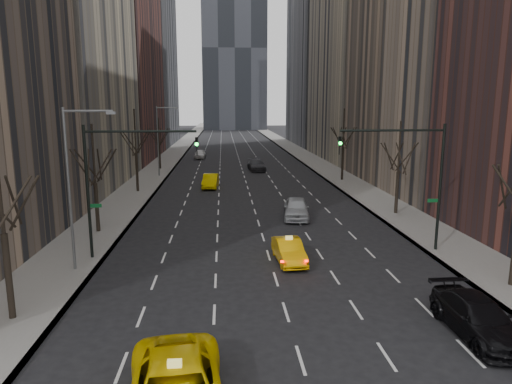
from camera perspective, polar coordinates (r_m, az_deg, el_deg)
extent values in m
plane|color=black|center=(18.01, 5.60, -20.17)|extent=(400.00, 400.00, 0.00)
cube|color=slate|center=(86.22, -10.48, 4.49)|extent=(4.50, 320.00, 0.15)
cube|color=slate|center=(87.00, 5.83, 4.67)|extent=(4.50, 320.00, 0.15)
cube|color=brown|center=(84.31, -17.95, 18.98)|extent=(14.00, 28.00, 44.00)
cube|color=slate|center=(114.67, -14.45, 20.88)|extent=(14.00, 30.00, 60.00)
cube|color=tan|center=(84.32, 13.59, 21.26)|extent=(14.00, 28.00, 50.00)
cube|color=slate|center=(114.56, 8.70, 20.59)|extent=(14.00, 30.00, 58.00)
cylinder|color=black|center=(22.50, -28.54, -9.26)|extent=(0.28, 0.28, 3.78)
cylinder|color=black|center=(22.40, -28.03, -1.01)|extent=(0.42, 1.80, 2.52)
cylinder|color=black|center=(21.64, -27.01, -1.30)|extent=(1.74, 0.72, 2.52)
cylinder|color=black|center=(20.94, -28.27, -1.78)|extent=(1.46, 1.25, 2.52)
cylinder|color=black|center=(35.24, -19.27, -1.81)|extent=(0.28, 0.28, 3.57)
cylinder|color=black|center=(34.64, -19.67, 4.52)|extent=(0.16, 0.16, 4.25)
cylinder|color=black|center=(35.51, -18.99, 3.24)|extent=(0.42, 1.80, 2.52)
cylinder|color=black|center=(34.81, -18.17, 3.15)|extent=(1.74, 0.72, 2.52)
cylinder|color=black|center=(34.03, -18.75, 2.95)|extent=(1.46, 1.25, 2.52)
cylinder|color=black|center=(33.97, -20.19, 2.85)|extent=(0.42, 1.80, 2.52)
cylinder|color=black|center=(34.68, -20.99, 2.95)|extent=(1.74, 0.72, 2.52)
cylinder|color=black|center=(35.44, -20.37, 3.14)|extent=(1.46, 1.25, 2.52)
cylinder|color=black|center=(50.57, -14.65, 2.36)|extent=(0.28, 0.28, 3.99)
cylinder|color=black|center=(50.14, -14.89, 7.30)|extent=(0.16, 0.16, 4.75)
cylinder|color=black|center=(51.02, -14.49, 6.08)|extent=(0.42, 1.80, 2.52)
cylinder|color=black|center=(50.36, -13.86, 6.05)|extent=(1.74, 0.72, 2.52)
cylinder|color=black|center=(49.56, -14.19, 5.97)|extent=(1.46, 1.25, 2.52)
cylinder|color=black|center=(49.41, -15.17, 5.91)|extent=(0.42, 1.80, 2.52)
cylinder|color=black|center=(50.08, -15.80, 5.94)|extent=(1.74, 0.72, 2.52)
cylinder|color=black|center=(50.88, -15.44, 6.02)|extent=(1.46, 1.25, 2.52)
cylinder|color=black|center=(68.24, -11.94, 4.31)|extent=(0.28, 0.28, 3.36)
cylinder|color=black|center=(67.94, -12.06, 7.39)|extent=(0.16, 0.16, 4.00)
cylinder|color=black|center=(68.81, -11.82, 6.80)|extent=(0.42, 1.80, 2.52)
cylinder|color=black|center=(68.17, -11.33, 6.78)|extent=(1.74, 0.72, 2.52)
cylinder|color=black|center=(67.35, -11.54, 6.73)|extent=(1.46, 1.25, 2.52)
cylinder|color=black|center=(67.17, -12.26, 6.69)|extent=(0.42, 1.80, 2.52)
cylinder|color=black|center=(67.81, -12.75, 6.70)|extent=(1.74, 0.72, 2.52)
cylinder|color=black|center=(68.63, -12.52, 6.76)|extent=(1.46, 1.25, 2.52)
cylinder|color=black|center=(25.46, 29.13, 0.17)|extent=(1.74, 0.72, 2.52)
cylinder|color=black|center=(26.25, 28.41, 0.51)|extent=(1.46, 1.25, 2.52)
cylinder|color=black|center=(40.69, 17.19, -0.06)|extent=(0.28, 0.28, 3.57)
cylinder|color=black|center=(40.17, 17.50, 5.43)|extent=(0.16, 0.16, 4.25)
cylinder|color=black|center=(41.09, 17.20, 4.30)|extent=(0.42, 1.80, 2.52)
cylinder|color=black|center=(40.83, 18.34, 4.19)|extent=(1.74, 0.72, 2.52)
cylinder|color=black|center=(39.99, 18.60, 4.05)|extent=(1.46, 1.25, 2.52)
cylinder|color=black|center=(39.42, 17.68, 4.01)|extent=(0.42, 1.80, 2.52)
cylinder|color=black|center=(39.69, 16.50, 4.12)|extent=(1.74, 0.72, 2.52)
cylinder|color=black|center=(40.53, 16.28, 4.26)|extent=(1.46, 1.25, 2.52)
cylinder|color=black|center=(57.58, 10.75, 3.51)|extent=(0.28, 0.28, 3.99)
cylinder|color=black|center=(57.21, 10.91, 7.85)|extent=(0.16, 0.16, 4.75)
cylinder|color=black|center=(58.13, 10.80, 6.77)|extent=(0.42, 1.80, 2.52)
cylinder|color=black|center=(57.77, 11.57, 6.71)|extent=(1.74, 0.72, 2.52)
cylinder|color=black|center=(56.92, 11.66, 6.65)|extent=(1.46, 1.25, 2.52)
cylinder|color=black|center=(56.42, 10.94, 6.64)|extent=(0.42, 1.80, 2.52)
cylinder|color=black|center=(56.79, 10.15, 6.70)|extent=(1.74, 0.72, 2.52)
cylinder|color=black|center=(57.64, 10.09, 6.76)|extent=(1.46, 1.25, 2.52)
cylinder|color=black|center=(28.82, -20.28, -0.08)|extent=(0.18, 0.18, 8.00)
cylinder|color=black|center=(27.67, -14.24, 7.35)|extent=(6.50, 0.14, 0.14)
imported|color=black|center=(27.35, -7.40, 5.67)|extent=(0.18, 0.22, 1.10)
sphere|color=#0CFF33|center=(27.16, -7.43, 5.95)|extent=(0.20, 0.20, 0.20)
cube|color=#0C5926|center=(28.87, -19.42, -1.63)|extent=(0.70, 0.04, 0.22)
cylinder|color=black|center=(30.82, 22.02, 0.47)|extent=(0.18, 0.18, 8.00)
cylinder|color=black|center=(29.13, 16.72, 7.39)|extent=(6.50, 0.14, 0.14)
imported|color=black|center=(28.21, 10.41, 5.73)|extent=(0.18, 0.22, 1.10)
sphere|color=#0CFF33|center=(28.02, 10.51, 6.00)|extent=(0.20, 0.20, 0.20)
cube|color=#0C5926|center=(30.79, 21.24, -1.00)|extent=(0.70, 0.04, 0.22)
cylinder|color=slate|center=(26.98, -22.32, 0.16)|extent=(0.16, 0.16, 9.00)
cylinder|color=slate|center=(26.20, -20.26, 9.48)|extent=(2.60, 0.14, 0.14)
cube|color=slate|center=(25.90, -17.66, 9.41)|extent=(0.50, 0.22, 0.15)
cylinder|color=slate|center=(60.97, -12.17, 6.22)|extent=(0.16, 0.16, 9.00)
cylinder|color=slate|center=(60.63, -11.09, 10.30)|extent=(2.60, 0.14, 0.14)
cube|color=slate|center=(60.50, -9.95, 10.25)|extent=(0.50, 0.22, 0.15)
imported|color=#F1AB05|center=(27.56, 4.13, -7.33)|extent=(1.75, 4.30, 1.39)
imported|color=#A7ABAF|center=(37.97, 5.05, -2.03)|extent=(2.69, 5.26, 1.71)
imported|color=black|center=(21.24, 25.98, -13.91)|extent=(2.25, 5.30, 1.52)
imported|color=#E2C104|center=(52.19, -5.70, 1.39)|extent=(1.94, 4.81, 1.55)
imported|color=#2C2C31|center=(65.71, 0.06, 3.38)|extent=(2.59, 5.54, 1.56)
imported|color=white|center=(81.23, -7.01, 4.72)|extent=(1.97, 4.66, 1.57)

